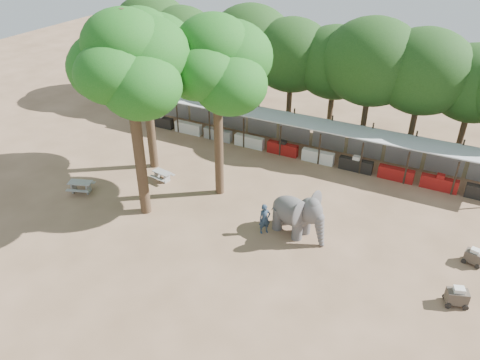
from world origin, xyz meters
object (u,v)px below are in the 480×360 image
at_px(elephant, 298,213).
at_px(cart_front, 457,296).
at_px(yard_tree_center, 129,64).
at_px(picnic_table_near, 81,185).
at_px(yard_tree_back, 216,64).
at_px(picnic_table_far, 162,175).
at_px(cart_back, 474,256).
at_px(yard_tree_left, 143,52).
at_px(handler, 265,219).

xyz_separation_m(elephant, cart_front, (8.71, -1.81, -0.87)).
bearing_deg(yard_tree_center, picnic_table_near, -176.61).
relative_size(yard_tree_back, cart_front, 9.18).
distance_m(picnic_table_far, cart_front, 19.42).
xyz_separation_m(yard_tree_center, cart_front, (17.99, 0.11, -8.69)).
xyz_separation_m(cart_front, cart_back, (0.51, 3.56, -0.05)).
bearing_deg(yard_tree_back, yard_tree_left, 170.54).
bearing_deg(elephant, yard_tree_left, -178.04).
xyz_separation_m(yard_tree_center, handler, (7.55, 1.16, -8.27)).
bearing_deg(yard_tree_left, elephant, -14.09).
relative_size(picnic_table_near, picnic_table_far, 1.26).
height_order(elephant, cart_back, elephant).
bearing_deg(yard_tree_center, cart_back, 11.24).
height_order(yard_tree_left, cart_back, yard_tree_left).
distance_m(yard_tree_left, handler, 13.38).
bearing_deg(picnic_table_far, yard_tree_back, 17.58).
height_order(yard_tree_center, yard_tree_back, yard_tree_center).
bearing_deg(cart_back, yard_tree_center, -155.82).
bearing_deg(yard_tree_center, handler, 8.73).
distance_m(handler, picnic_table_near, 12.68).
relative_size(yard_tree_left, yard_tree_back, 0.97).
bearing_deg(cart_front, handler, 156.30).
bearing_deg(picnic_table_far, elephant, 1.16).
bearing_deg(yard_tree_back, cart_back, -1.20).
bearing_deg(elephant, handler, -140.23).
height_order(elephant, picnic_table_far, elephant).
distance_m(yard_tree_center, elephant, 12.28).
xyz_separation_m(yard_tree_center, picnic_table_far, (-1.15, 3.39, -8.77)).
bearing_deg(yard_tree_left, cart_front, -13.11).
distance_m(yard_tree_center, cart_back, 20.79).
height_order(yard_tree_center, picnic_table_far, yard_tree_center).
distance_m(yard_tree_back, picnic_table_near, 12.15).
bearing_deg(elephant, yard_tree_back, 177.71).
height_order(picnic_table_far, cart_back, cart_back).
height_order(yard_tree_center, elephant, yard_tree_center).
height_order(yard_tree_left, yard_tree_center, yard_tree_center).
xyz_separation_m(picnic_table_near, cart_back, (23.53, 3.97, -0.03)).
distance_m(yard_tree_left, yard_tree_back, 6.09).
distance_m(yard_tree_back, elephant, 9.74).
xyz_separation_m(yard_tree_center, elephant, (9.28, 1.92, -7.82)).
distance_m(picnic_table_near, cart_back, 23.86).
distance_m(picnic_table_near, cart_front, 23.03).
height_order(yard_tree_left, handler, yard_tree_left).
height_order(cart_front, cart_back, cart_front).
relative_size(yard_tree_center, picnic_table_far, 8.04).
bearing_deg(cart_front, yard_tree_left, 148.93).
bearing_deg(cart_front, picnic_table_far, 152.32).
relative_size(handler, cart_front, 1.51).
bearing_deg(handler, elephant, -21.56).
relative_size(picnic_table_far, cart_back, 1.38).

